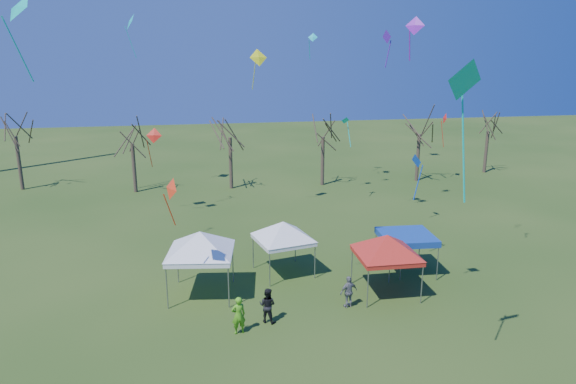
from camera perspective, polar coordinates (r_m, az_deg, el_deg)
name	(u,v)px	position (r m, az deg, el deg)	size (l,w,h in m)	color
ground	(325,316)	(24.53, 4.09, -13.54)	(140.00, 140.00, 0.00)	#264415
tree_0	(13,117)	(50.80, -28.26, 7.35)	(3.83, 3.83, 8.44)	#3D2D21
tree_1	(131,126)	(46.12, -17.07, 6.99)	(3.42, 3.42, 7.54)	#3D2D21
tree_2	(229,119)	(45.62, -6.52, 8.10)	(3.71, 3.71, 8.18)	#3D2D21
tree_3	(323,119)	(46.68, 3.95, 8.06)	(3.59, 3.59, 7.91)	#3D2D21
tree_4	(421,117)	(49.80, 14.51, 8.03)	(3.58, 3.58, 7.89)	#3D2D21
tree_5	(490,116)	(55.63, 21.50, 7.82)	(3.39, 3.39, 7.46)	#3D2D21
tent_white_west	(200,236)	(25.55, -9.76, -4.83)	(4.35, 4.35, 3.88)	gray
tent_white_mid	(283,225)	(27.77, -0.54, -3.71)	(3.84, 3.84, 3.47)	gray
tent_red	(387,239)	(25.87, 10.97, -5.14)	(4.10, 4.10, 3.62)	gray
tent_blue	(407,237)	(28.96, 13.03, -4.90)	(3.00, 3.00, 2.22)	gray
person_green	(239,315)	(22.82, -5.52, -13.47)	(0.62, 0.41, 1.71)	#51A91B
person_dark	(267,305)	(23.62, -2.30, -12.47)	(0.79, 0.62, 1.63)	black
person_grey	(349,292)	(25.04, 6.77, -10.96)	(0.92, 0.38, 1.58)	slate
kite_18	(387,38)	(31.86, 10.97, 16.49)	(0.43, 0.85, 2.16)	#581AB8
kite_11	(258,58)	(37.51, -3.31, 14.68)	(1.40, 0.90, 2.87)	#FAFF1A
kite_2	(130,22)	(45.13, -17.17, 17.61)	(1.07, 1.55, 3.51)	#0CBCC0
kite_5	(464,81)	(17.05, 18.93, 11.59)	(1.54, 1.05, 4.60)	#0CBD9F
kite_14	(18,8)	(23.76, -27.82, 17.65)	(1.56, 1.61, 3.46)	#0DC8AC
kite_25	(415,26)	(21.22, 13.89, 17.42)	(0.77, 0.67, 1.68)	purple
kite_12	(444,119)	(50.25, 16.97, 7.77)	(0.48, 1.07, 3.27)	red
kite_1	(171,190)	(22.02, -12.92, 0.26)	(0.72, 0.99, 2.19)	#F13716
kite_22	(346,122)	(40.84, 6.42, 7.77)	(0.82, 0.76, 2.40)	#0DD0B9
kite_13	(154,136)	(39.00, -14.70, 6.05)	(1.27, 0.93, 3.01)	red
kite_17	(417,162)	(29.52, 14.14, 3.25)	(0.55, 0.89, 2.61)	blue
kite_19	(313,38)	(40.74, 2.75, 16.72)	(0.84, 0.68, 1.98)	#0CB9C1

